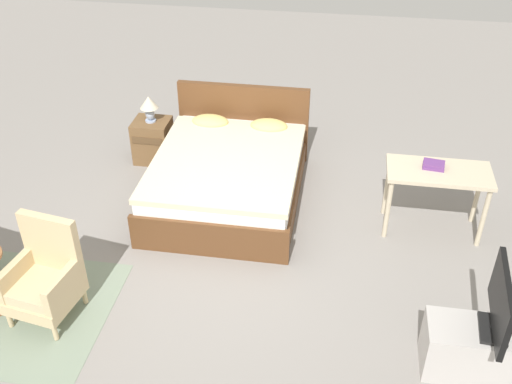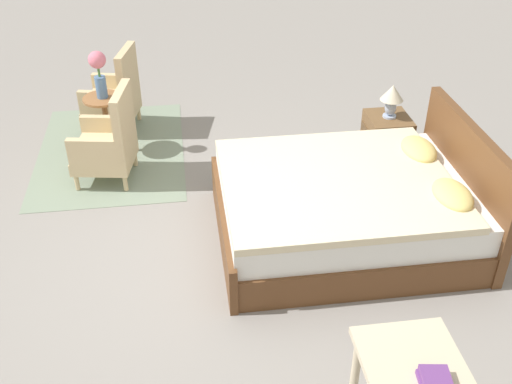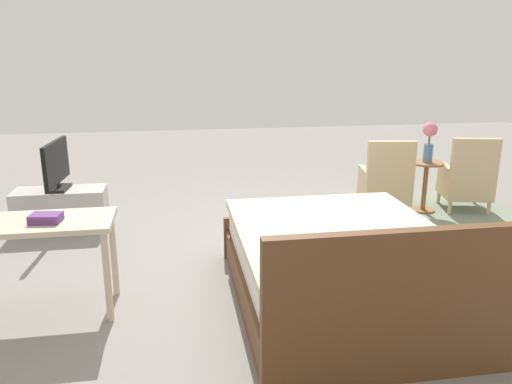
{
  "view_description": "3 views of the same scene",
  "coord_description": "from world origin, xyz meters",
  "px_view_note": "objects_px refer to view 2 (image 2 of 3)",
  "views": [
    {
      "loc": [
        1.0,
        -4.43,
        3.92
      ],
      "look_at": [
        0.27,
        0.11,
        0.79
      ],
      "focal_mm": 42.0,
      "sensor_mm": 36.0,
      "label": 1
    },
    {
      "loc": [
        3.7,
        -0.21,
        3.13
      ],
      "look_at": [
        -0.05,
        0.31,
        0.62
      ],
      "focal_mm": 42.0,
      "sensor_mm": 36.0,
      "label": 2
    },
    {
      "loc": [
        1.02,
        4.46,
        1.91
      ],
      "look_at": [
        0.31,
        0.1,
        0.65
      ],
      "focal_mm": 35.0,
      "sensor_mm": 36.0,
      "label": 3
    }
  ],
  "objects_px": {
    "armchair_by_window_right": "(109,143)",
    "nightstand": "(386,141)",
    "side_table": "(106,118)",
    "bed": "(350,207)",
    "flower_vase": "(98,70)",
    "table_lamp": "(392,96)",
    "armchair_by_window_left": "(115,97)"
  },
  "relations": [
    {
      "from": "armchair_by_window_right",
      "to": "nightstand",
      "type": "height_order",
      "value": "armchair_by_window_right"
    },
    {
      "from": "side_table",
      "to": "nightstand",
      "type": "xyz_separation_m",
      "value": [
        0.66,
        2.76,
        -0.12
      ]
    },
    {
      "from": "bed",
      "to": "side_table",
      "type": "xyz_separation_m",
      "value": [
        -1.75,
        -2.09,
        0.09
      ]
    },
    {
      "from": "flower_vase",
      "to": "nightstand",
      "type": "distance_m",
      "value": 2.9
    },
    {
      "from": "flower_vase",
      "to": "table_lamp",
      "type": "relative_size",
      "value": 1.45
    },
    {
      "from": "armchair_by_window_right",
      "to": "side_table",
      "type": "bearing_deg",
      "value": -173.28
    },
    {
      "from": "armchair_by_window_right",
      "to": "table_lamp",
      "type": "xyz_separation_m",
      "value": [
        0.12,
        2.69,
        0.37
      ]
    },
    {
      "from": "table_lamp",
      "to": "nightstand",
      "type": "bearing_deg",
      "value": -90.0
    },
    {
      "from": "side_table",
      "to": "table_lamp",
      "type": "xyz_separation_m",
      "value": [
        0.66,
        2.76,
        0.36
      ]
    },
    {
      "from": "flower_vase",
      "to": "bed",
      "type": "bearing_deg",
      "value": 49.99
    },
    {
      "from": "bed",
      "to": "flower_vase",
      "type": "relative_size",
      "value": 4.35
    },
    {
      "from": "bed",
      "to": "flower_vase",
      "type": "distance_m",
      "value": 2.79
    },
    {
      "from": "bed",
      "to": "flower_vase",
      "type": "height_order",
      "value": "flower_vase"
    },
    {
      "from": "side_table",
      "to": "nightstand",
      "type": "relative_size",
      "value": 1.15
    },
    {
      "from": "armchair_by_window_left",
      "to": "armchair_by_window_right",
      "type": "bearing_deg",
      "value": 0.04
    },
    {
      "from": "bed",
      "to": "armchair_by_window_left",
      "type": "bearing_deg",
      "value": -138.21
    },
    {
      "from": "armchair_by_window_right",
      "to": "nightstand",
      "type": "relative_size",
      "value": 1.72
    },
    {
      "from": "table_lamp",
      "to": "bed",
      "type": "bearing_deg",
      "value": -31.31
    },
    {
      "from": "bed",
      "to": "armchair_by_window_left",
      "type": "height_order",
      "value": "bed"
    },
    {
      "from": "flower_vase",
      "to": "nightstand",
      "type": "height_order",
      "value": "flower_vase"
    },
    {
      "from": "armchair_by_window_left",
      "to": "table_lamp",
      "type": "distance_m",
      "value": 2.96
    },
    {
      "from": "side_table",
      "to": "flower_vase",
      "type": "bearing_deg",
      "value": 180.0
    },
    {
      "from": "armchair_by_window_right",
      "to": "flower_vase",
      "type": "distance_m",
      "value": 0.76
    },
    {
      "from": "armchair_by_window_left",
      "to": "nightstand",
      "type": "xyz_separation_m",
      "value": [
        1.17,
        2.69,
        -0.11
      ]
    },
    {
      "from": "flower_vase",
      "to": "table_lamp",
      "type": "height_order",
      "value": "flower_vase"
    },
    {
      "from": "side_table",
      "to": "flower_vase",
      "type": "height_order",
      "value": "flower_vase"
    },
    {
      "from": "nightstand",
      "to": "flower_vase",
      "type": "bearing_deg",
      "value": -103.38
    },
    {
      "from": "armchair_by_window_left",
      "to": "flower_vase",
      "type": "xyz_separation_m",
      "value": [
        0.51,
        -0.06,
        0.53
      ]
    },
    {
      "from": "nightstand",
      "to": "table_lamp",
      "type": "bearing_deg",
      "value": 90.0
    },
    {
      "from": "side_table",
      "to": "flower_vase",
      "type": "xyz_separation_m",
      "value": [
        -0.0,
        0.0,
        0.52
      ]
    },
    {
      "from": "side_table",
      "to": "table_lamp",
      "type": "height_order",
      "value": "table_lamp"
    },
    {
      "from": "flower_vase",
      "to": "nightstand",
      "type": "relative_size",
      "value": 0.89
    }
  ]
}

